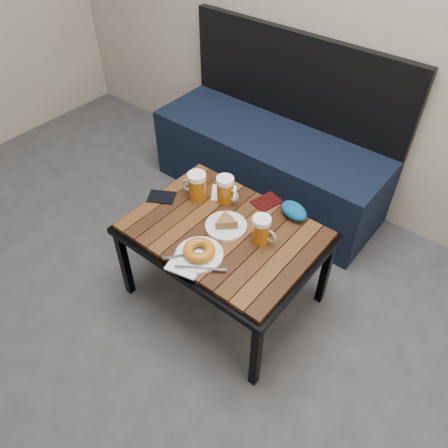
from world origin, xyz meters
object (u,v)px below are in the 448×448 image
Objects in this scene: knit_pouch at (294,211)px; beer_mug_left at (197,186)px; beer_mug_centre at (226,190)px; cafe_table at (224,236)px; passport_burgundy at (267,202)px; passport_navy at (162,197)px; beer_mug_right at (262,230)px; plate_pie at (226,223)px; plate_bagel at (199,252)px; bench at (270,158)px.

beer_mug_left is at bearing -157.47° from knit_pouch.
beer_mug_centre is at bearing -164.51° from beer_mug_left.
cafe_table is 0.27m from passport_burgundy.
passport_navy is (-0.13, -0.11, -0.07)m from beer_mug_left.
beer_mug_right is 0.69× the size of plate_pie.
plate_pie is 0.25m from passport_burgundy.
plate_bagel reaches higher than cafe_table.
bench is 10.96× the size of passport_burgundy.
bench is 0.76m from knit_pouch.
plate_bagel is (0.25, -0.27, -0.05)m from beer_mug_left.
beer_mug_centre is 1.03× the size of beer_mug_right.
plate_bagel is 0.48m from knit_pouch.
passport_navy is (-0.25, -0.17, -0.06)m from beer_mug_centre.
beer_mug_right is 0.26m from passport_burgundy.
cafe_table is 6.11× the size of knit_pouch.
plate_pie is 1.33× the size of knit_pouch.
knit_pouch is at bearing 53.94° from cafe_table.
passport_navy is at bearing 156.46° from plate_bagel.
bench is 11.27× the size of passport_navy.
cafe_table is 0.20m from plate_bagel.
plate_pie is at bearing -127.66° from knit_pouch.
cafe_table is at bearing -126.06° from knit_pouch.
knit_pouch is (0.42, 0.17, -0.04)m from beer_mug_left.
passport_burgundy is (0.40, 0.28, 0.00)m from passport_navy.
plate_pie reaches higher than cafe_table.
plate_pie is 1.43× the size of passport_burgundy.
beer_mug_right reaches higher than passport_navy.
cafe_table is at bearing -167.28° from beer_mug_right.
beer_mug_right is 0.22m from knit_pouch.
plate_bagel is (0.02, -0.20, 0.00)m from plate_pie.
passport_navy is (-0.38, 0.17, -0.02)m from plate_bagel.
beer_mug_centre is (0.18, -0.66, 0.26)m from bench.
beer_mug_right is 0.17m from plate_pie.
beer_mug_centre is 0.94× the size of knit_pouch.
beer_mug_right is at bearing -21.19° from beer_mug_centre.
bench is 11.14× the size of beer_mug_right.
knit_pouch is (0.55, 0.28, 0.03)m from passport_navy.
bench reaches higher than passport_burgundy.
beer_mug_centre is at bearing 94.53° from passport_navy.
bench is 0.67m from passport_burgundy.
passport_navy is at bearing -129.09° from passport_burgundy.
bench is 10.18× the size of knit_pouch.
passport_navy is at bearing -152.85° from knit_pouch.
beer_mug_left reaches higher than knit_pouch.
plate_pie is (0.11, -0.14, -0.04)m from beer_mug_centre.
beer_mug_right reaches higher than passport_burgundy.
beer_mug_left is at bearing 162.83° from plate_pie.
bench is 0.93m from beer_mug_right.
beer_mug_centre is (0.12, 0.06, -0.00)m from beer_mug_left.
bench reaches higher than cafe_table.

